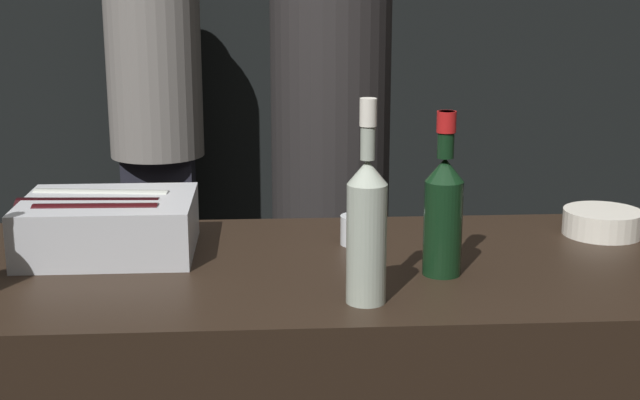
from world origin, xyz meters
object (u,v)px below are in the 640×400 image
Objects in this scene: person_blond_tee at (330,169)px; white_wine_bottle at (367,224)px; ice_bin_with_bottles at (106,222)px; bowl_white at (602,222)px; candle_votive at (356,230)px; person_in_hoodie at (156,116)px; red_wine_bottle_burgundy at (443,208)px.

white_wine_bottle is at bearing 146.40° from person_blond_tee.
white_wine_bottle is 0.20× the size of person_blond_tee.
white_wine_bottle reaches higher than ice_bin_with_bottles.
ice_bin_with_bottles is 1.06m from bowl_white.
ice_bin_with_bottles is 5.18× the size of candle_votive.
ice_bin_with_bottles is at bearing -150.67° from person_in_hoodie.
red_wine_bottle_burgundy is at bearing 156.14° from person_blond_tee.
person_in_hoodie is 1.37m from person_blond_tee.
white_wine_bottle is 0.21m from red_wine_bottle_burgundy.
ice_bin_with_bottles is at bearing 164.97° from red_wine_bottle_burgundy.
white_wine_bottle reaches higher than candle_votive.
ice_bin_with_bottles is at bearing 147.53° from white_wine_bottle.
candle_votive is at bearing 3.10° from ice_bin_with_bottles.
bowl_white is (1.06, 0.07, -0.03)m from ice_bin_with_bottles.
person_blond_tee is at bearing 55.50° from ice_bin_with_bottles.
candle_votive is 0.19× the size of white_wine_bottle.
person_in_hoodie is at bearing 122.11° from bowl_white.
person_blond_tee is (-0.55, 0.68, -0.02)m from bowl_white.
bowl_white is at bearing -173.93° from person_blond_tee.
candle_votive is 0.04× the size of person_in_hoodie.
bowl_white is at bearing 4.03° from candle_votive.
candle_votive is 2.04m from person_in_hoodie.
person_in_hoodie reaches higher than bowl_white.
person_blond_tee is (-0.00, 0.72, -0.02)m from candle_votive.
red_wine_bottle_burgundy is at bearing -148.96° from bowl_white.
person_in_hoodie is at bearing 108.40° from candle_votive.
person_blond_tee is (0.64, -1.21, 0.03)m from person_in_hoodie.
person_blond_tee is (-0.14, 0.93, -0.12)m from red_wine_bottle_burgundy.
ice_bin_with_bottles reaches higher than bowl_white.
white_wine_bottle reaches higher than bowl_white.
person_blond_tee is at bearing 128.73° from bowl_white.
person_blond_tee reaches higher than red_wine_bottle_burgundy.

